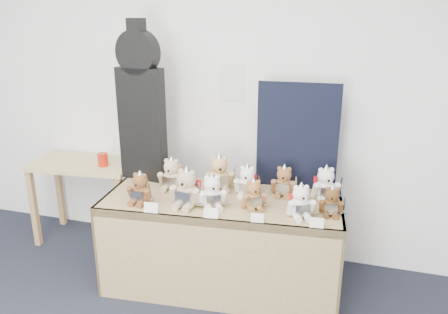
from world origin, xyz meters
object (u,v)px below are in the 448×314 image
(red_cup, at_px, (103,160))
(side_table, at_px, (85,175))
(teddy_front_far_left, at_px, (140,189))
(teddy_back_left, at_px, (172,175))
(teddy_back_centre_left, at_px, (219,174))
(teddy_front_left, at_px, (187,189))
(teddy_back_end, at_px, (325,185))
(teddy_back_right, at_px, (284,182))
(teddy_front_centre, at_px, (212,193))
(display_table, at_px, (220,221))
(guitar_case, at_px, (141,104))
(teddy_back_far_left, at_px, (177,177))
(teddy_front_far_right, at_px, (301,202))
(teddy_front_right, at_px, (254,196))
(teddy_front_end, at_px, (332,202))
(teddy_back_centre_right, at_px, (247,182))

(red_cup, bearing_deg, side_table, 168.18)
(teddy_front_far_left, bearing_deg, teddy_back_left, 73.35)
(teddy_back_centre_left, bearing_deg, teddy_back_left, 172.71)
(teddy_front_left, relative_size, teddy_back_end, 1.11)
(teddy_front_left, relative_size, teddy_back_right, 1.22)
(teddy_front_centre, bearing_deg, teddy_front_left, 162.70)
(red_cup, relative_size, teddy_front_left, 0.37)
(display_table, distance_m, side_table, 1.44)
(red_cup, height_order, teddy_front_centre, teddy_front_centre)
(display_table, distance_m, guitar_case, 1.09)
(teddy_back_far_left, bearing_deg, teddy_front_far_left, -91.29)
(guitar_case, bearing_deg, side_table, 176.29)
(teddy_back_centre_left, bearing_deg, teddy_front_far_right, -48.03)
(teddy_back_end, bearing_deg, teddy_back_left, 164.62)
(teddy_front_right, bearing_deg, teddy_front_far_left, 162.19)
(teddy_front_right, height_order, teddy_front_end, teddy_front_right)
(teddy_front_far_left, relative_size, teddy_front_end, 1.16)
(teddy_back_end, bearing_deg, teddy_back_right, 158.88)
(side_table, bearing_deg, teddy_back_end, -9.90)
(teddy_front_centre, bearing_deg, display_table, 49.94)
(side_table, relative_size, teddy_back_centre_left, 3.13)
(teddy_front_right, bearing_deg, teddy_front_far_right, -34.74)
(teddy_front_end, xyz_separation_m, teddy_back_end, (-0.06, 0.24, 0.02))
(side_table, xyz_separation_m, teddy_back_far_left, (0.99, -0.24, 0.18))
(guitar_case, relative_size, teddy_back_centre_left, 4.14)
(teddy_back_centre_right, bearing_deg, teddy_back_far_left, 178.79)
(teddy_front_far_right, relative_size, teddy_back_far_left, 1.13)
(teddy_back_far_left, bearing_deg, teddy_front_right, 4.18)
(teddy_front_right, xyz_separation_m, teddy_back_centre_right, (-0.10, 0.21, 0.01))
(red_cup, xyz_separation_m, teddy_back_right, (1.57, -0.10, 0.01))
(red_cup, bearing_deg, teddy_front_left, -26.87)
(teddy_back_centre_left, bearing_deg, teddy_back_centre_right, -35.32)
(teddy_front_far_left, height_order, teddy_back_centre_right, same)
(guitar_case, height_order, teddy_back_right, guitar_case)
(guitar_case, height_order, teddy_back_end, guitar_case)
(side_table, height_order, teddy_back_right, teddy_back_right)
(teddy_front_centre, bearing_deg, teddy_back_end, -0.81)
(teddy_front_centre, height_order, teddy_back_centre_right, teddy_front_centre)
(display_table, relative_size, teddy_front_far_left, 6.94)
(teddy_front_right, height_order, teddy_back_far_left, teddy_front_right)
(teddy_front_far_right, xyz_separation_m, teddy_back_centre_right, (-0.42, 0.25, 0.00))
(side_table, height_order, red_cup, red_cup)
(teddy_back_right, bearing_deg, side_table, 172.64)
(guitar_case, relative_size, teddy_back_centre_right, 4.86)
(teddy_front_centre, relative_size, teddy_back_centre_right, 1.04)
(red_cup, bearing_deg, teddy_back_centre_right, -7.80)
(teddy_back_left, height_order, teddy_back_far_left, teddy_back_left)
(guitar_case, distance_m, teddy_back_centre_left, 0.82)
(teddy_back_right, bearing_deg, teddy_front_right, -121.54)
(teddy_front_centre, bearing_deg, teddy_front_far_right, -24.21)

